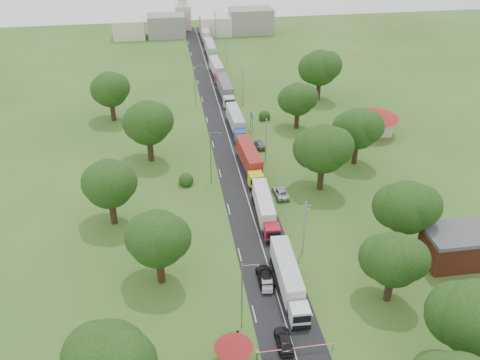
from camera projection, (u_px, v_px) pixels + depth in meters
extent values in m
plane|color=#2E571D|center=(257.00, 229.00, 83.24)|extent=(260.00, 260.00, 0.00)
cube|color=black|center=(238.00, 167.00, 100.23)|extent=(8.00, 200.00, 0.04)
cylinder|color=slate|center=(257.00, 355.00, 61.13)|extent=(0.20, 0.20, 1.10)
cube|color=slate|center=(257.00, 352.00, 60.87)|extent=(0.35, 0.35, 0.25)
cylinder|color=red|center=(296.00, 348.00, 61.48)|extent=(9.00, 0.12, 0.12)
cylinder|color=slate|center=(333.00, 346.00, 62.33)|extent=(0.10, 0.10, 1.00)
cube|color=beige|center=(234.00, 354.00, 60.44)|extent=(2.60, 2.60, 2.40)
cone|color=maroon|center=(234.00, 344.00, 59.57)|extent=(4.40, 4.40, 1.10)
cube|color=black|center=(245.00, 352.00, 60.51)|extent=(0.02, 1.20, 0.90)
cylinder|color=slate|center=(253.00, 125.00, 111.61)|extent=(0.12, 0.12, 4.00)
cylinder|color=slate|center=(251.00, 120.00, 113.65)|extent=(0.12, 0.12, 4.00)
cube|color=navy|center=(252.00, 115.00, 111.81)|extent=(0.06, 3.00, 1.00)
cube|color=silver|center=(252.00, 115.00, 111.81)|extent=(0.07, 3.10, 0.06)
cylinder|color=gray|center=(304.00, 228.00, 75.71)|extent=(0.24, 0.24, 9.00)
cube|color=gray|center=(306.00, 206.00, 73.76)|extent=(1.60, 0.10, 0.10)
cube|color=gray|center=(306.00, 209.00, 74.02)|extent=(1.20, 0.10, 0.10)
cylinder|color=gray|center=(266.00, 141.00, 99.50)|extent=(0.24, 0.24, 9.00)
cube|color=gray|center=(267.00, 122.00, 97.55)|extent=(1.60, 0.10, 0.10)
cube|color=gray|center=(267.00, 125.00, 97.81)|extent=(1.20, 0.10, 0.10)
cylinder|color=gray|center=(243.00, 87.00, 123.28)|extent=(0.24, 0.24, 9.00)
cube|color=gray|center=(243.00, 71.00, 121.34)|extent=(1.60, 0.10, 0.10)
cube|color=gray|center=(243.00, 73.00, 121.60)|extent=(1.20, 0.10, 0.10)
cylinder|color=gray|center=(227.00, 51.00, 147.07)|extent=(0.24, 0.24, 9.00)
cube|color=gray|center=(227.00, 37.00, 145.13)|extent=(1.60, 0.10, 0.10)
cube|color=gray|center=(227.00, 39.00, 145.39)|extent=(1.20, 0.10, 0.10)
cylinder|color=gray|center=(215.00, 25.00, 170.86)|extent=(0.24, 0.24, 9.00)
cube|color=gray|center=(215.00, 13.00, 168.92)|extent=(1.60, 0.10, 0.10)
cube|color=gray|center=(215.00, 14.00, 169.17)|extent=(1.20, 0.10, 0.10)
cylinder|color=slate|center=(242.00, 297.00, 62.97)|extent=(0.16, 0.16, 10.00)
cube|color=slate|center=(250.00, 265.00, 60.69)|extent=(1.80, 0.10, 0.10)
cube|color=slate|center=(257.00, 266.00, 60.87)|extent=(0.50, 0.22, 0.15)
cylinder|color=slate|center=(211.00, 158.00, 92.71)|extent=(0.16, 0.16, 10.00)
cube|color=slate|center=(215.00, 133.00, 90.42)|extent=(1.80, 0.10, 0.10)
cube|color=slate|center=(220.00, 134.00, 90.60)|extent=(0.50, 0.22, 0.15)
cylinder|color=slate|center=(195.00, 86.00, 122.44)|extent=(0.16, 0.16, 10.00)
cube|color=slate|center=(198.00, 66.00, 120.16)|extent=(1.80, 0.10, 0.10)
cube|color=slate|center=(201.00, 67.00, 120.34)|extent=(0.50, 0.22, 0.15)
cylinder|color=#382616|center=(466.00, 355.00, 58.93)|extent=(1.12, 1.12, 4.55)
sphere|color=#16320D|center=(477.00, 319.00, 56.09)|extent=(8.40, 8.40, 8.40)
sphere|color=#16320D|center=(458.00, 314.00, 57.51)|extent=(7.20, 7.20, 7.20)
cylinder|color=#382616|center=(389.00, 288.00, 68.79)|extent=(1.04, 1.04, 3.85)
sphere|color=#16320D|center=(394.00, 260.00, 66.40)|extent=(7.00, 7.00, 7.00)
sphere|color=#16320D|center=(408.00, 259.00, 65.33)|extent=(5.50, 5.50, 5.50)
sphere|color=#16320D|center=(382.00, 257.00, 67.58)|extent=(6.00, 6.00, 6.00)
cylinder|color=#382616|center=(401.00, 237.00, 77.98)|extent=(1.08, 1.08, 4.20)
sphere|color=#16320D|center=(407.00, 207.00, 75.36)|extent=(7.70, 7.70, 7.70)
sphere|color=#16320D|center=(421.00, 206.00, 74.18)|extent=(6.05, 6.05, 6.05)
sphere|color=#16320D|center=(395.00, 206.00, 76.66)|extent=(6.60, 6.60, 6.60)
cylinder|color=#382616|center=(321.00, 178.00, 92.27)|extent=(1.12, 1.12, 4.55)
sphere|color=#16320D|center=(323.00, 149.00, 89.42)|extent=(8.40, 8.40, 8.40)
sphere|color=#16320D|center=(334.00, 147.00, 88.13)|extent=(6.60, 6.60, 6.60)
sphere|color=#16320D|center=(314.00, 149.00, 90.84)|extent=(7.20, 7.20, 7.20)
cylinder|color=#382616|center=(355.00, 153.00, 100.33)|extent=(1.08, 1.08, 4.20)
sphere|color=#16320D|center=(358.00, 129.00, 97.71)|extent=(7.70, 7.70, 7.70)
sphere|color=#16320D|center=(368.00, 127.00, 96.53)|extent=(6.05, 6.05, 6.05)
sphere|color=#16320D|center=(350.00, 129.00, 99.01)|extent=(6.60, 6.60, 6.60)
cylinder|color=#382616|center=(297.00, 120.00, 113.95)|extent=(1.04, 1.04, 3.85)
sphere|color=#16320D|center=(298.00, 99.00, 111.56)|extent=(7.00, 7.00, 7.00)
sphere|color=#16320D|center=(305.00, 97.00, 110.49)|extent=(5.50, 5.50, 5.50)
sphere|color=#16320D|center=(292.00, 99.00, 112.74)|extent=(6.00, 6.00, 6.00)
cylinder|color=#382616|center=(318.00, 90.00, 127.68)|extent=(1.12, 1.12, 4.55)
sphere|color=#16320D|center=(320.00, 68.00, 124.84)|extent=(8.40, 8.40, 8.40)
sphere|color=#16320D|center=(328.00, 65.00, 123.55)|extent=(6.60, 6.60, 6.60)
sphere|color=#16320D|center=(313.00, 68.00, 126.26)|extent=(7.20, 7.20, 7.20)
sphere|color=#16320D|center=(98.00, 357.00, 52.55)|extent=(7.20, 7.20, 7.20)
cylinder|color=#382616|center=(160.00, 269.00, 71.71)|extent=(1.08, 1.08, 4.20)
sphere|color=#16320D|center=(157.00, 239.00, 69.09)|extent=(7.70, 7.70, 7.70)
sphere|color=#16320D|center=(168.00, 238.00, 67.91)|extent=(6.05, 6.05, 6.05)
sphere|color=#16320D|center=(149.00, 237.00, 70.40)|extent=(6.60, 6.60, 6.60)
cylinder|color=#382616|center=(113.00, 212.00, 83.54)|extent=(1.08, 1.08, 4.20)
sphere|color=#16320D|center=(109.00, 184.00, 80.92)|extent=(7.70, 7.70, 7.70)
sphere|color=#16320D|center=(117.00, 182.00, 79.74)|extent=(6.05, 6.05, 6.05)
sphere|color=#16320D|center=(103.00, 183.00, 82.23)|extent=(6.60, 6.60, 6.60)
cylinder|color=#382616|center=(150.00, 150.00, 101.22)|extent=(1.12, 1.12, 4.55)
sphere|color=#16320D|center=(148.00, 123.00, 98.38)|extent=(8.40, 8.40, 8.40)
sphere|color=#16320D|center=(156.00, 121.00, 97.09)|extent=(6.60, 6.60, 6.60)
sphere|color=#16320D|center=(142.00, 123.00, 99.80)|extent=(7.20, 7.20, 7.20)
cylinder|color=#382616|center=(113.00, 111.00, 117.26)|extent=(1.08, 1.08, 4.20)
sphere|color=#16320D|center=(110.00, 89.00, 114.64)|extent=(7.70, 7.70, 7.70)
sphere|color=#16320D|center=(116.00, 87.00, 113.47)|extent=(6.05, 6.05, 6.05)
sphere|color=#16320D|center=(106.00, 90.00, 115.95)|extent=(6.60, 6.60, 6.60)
cube|color=maroon|center=(454.00, 248.00, 75.26)|extent=(8.00, 6.00, 4.60)
cube|color=#47494F|center=(457.00, 234.00, 73.93)|extent=(8.60, 6.60, 0.60)
cube|color=beige|center=(372.00, 125.00, 111.62)|extent=(7.00, 5.00, 4.00)
cone|color=maroon|center=(374.00, 112.00, 110.13)|extent=(10.08, 10.08, 1.80)
cube|color=gray|center=(166.00, 26.00, 173.60)|extent=(12.00, 8.00, 7.00)
cube|color=beige|center=(215.00, 25.00, 175.94)|extent=(10.00, 8.00, 6.00)
cube|color=gray|center=(251.00, 21.00, 177.00)|extent=(14.00, 8.00, 8.00)
cube|color=beige|center=(129.00, 29.00, 172.29)|extent=(10.00, 8.00, 6.00)
cube|color=beige|center=(183.00, 17.00, 180.92)|extent=(5.00, 5.00, 8.00)
cylinder|color=silver|center=(182.00, 2.00, 178.37)|extent=(3.20, 3.20, 2.00)
cube|color=white|center=(300.00, 314.00, 65.33)|extent=(2.41, 2.41, 2.45)
cube|color=black|center=(302.00, 320.00, 64.15)|extent=(2.25, 0.08, 1.08)
cube|color=slate|center=(301.00, 327.00, 64.87)|extent=(2.16, 0.31, 0.34)
cube|color=slate|center=(287.00, 282.00, 71.55)|extent=(2.57, 11.31, 0.29)
cube|color=silver|center=(287.00, 270.00, 70.90)|extent=(2.77, 11.61, 2.94)
cylinder|color=black|center=(301.00, 326.00, 65.10)|extent=(2.30, 0.98, 0.98)
cylinder|color=black|center=(297.00, 315.00, 66.60)|extent=(2.30, 0.98, 0.98)
cylinder|color=black|center=(281.00, 267.00, 74.58)|extent=(2.30, 0.98, 0.98)
cylinder|color=black|center=(279.00, 260.00, 75.83)|extent=(2.30, 0.98, 0.98)
cube|color=maroon|center=(272.00, 233.00, 79.94)|extent=(2.32, 2.32, 2.32)
cube|color=black|center=(274.00, 235.00, 78.82)|extent=(2.13, 0.12, 1.02)
cube|color=slate|center=(273.00, 242.00, 79.51)|extent=(2.05, 0.34, 0.32)
cube|color=slate|center=(264.00, 213.00, 85.83)|extent=(2.61, 10.74, 0.28)
cube|color=silver|center=(264.00, 203.00, 85.21)|extent=(2.81, 11.03, 2.78)
cylinder|color=black|center=(273.00, 241.00, 79.73)|extent=(2.18, 0.93, 0.93)
cylinder|color=black|center=(271.00, 235.00, 81.14)|extent=(2.18, 0.93, 0.93)
cylinder|color=black|center=(260.00, 203.00, 88.70)|extent=(2.18, 0.93, 0.93)
cylinder|color=black|center=(258.00, 198.00, 89.88)|extent=(2.18, 0.93, 0.93)
cube|color=yellow|center=(256.00, 180.00, 93.02)|extent=(2.55, 2.55, 2.52)
cube|color=black|center=(257.00, 182.00, 91.80)|extent=(2.31, 0.16, 1.11)
cube|color=slate|center=(257.00, 188.00, 92.55)|extent=(2.22, 0.38, 0.35)
cube|color=slate|center=(249.00, 164.00, 99.41)|extent=(2.99, 11.69, 0.30)
cube|color=maroon|center=(249.00, 155.00, 98.74)|extent=(3.21, 12.00, 3.02)
cylinder|color=black|center=(257.00, 188.00, 92.79)|extent=(2.37, 1.01, 1.01)
cylinder|color=black|center=(255.00, 182.00, 94.33)|extent=(2.37, 1.01, 1.01)
cylinder|color=black|center=(246.00, 157.00, 102.53)|extent=(2.37, 1.01, 1.01)
cylinder|color=black|center=(245.00, 153.00, 103.82)|extent=(2.37, 1.01, 1.01)
cube|color=#1A4A9C|center=(240.00, 136.00, 108.14)|extent=(2.32, 2.32, 2.36)
cube|color=black|center=(241.00, 137.00, 107.01)|extent=(2.17, 0.08, 1.04)
cube|color=slate|center=(241.00, 143.00, 107.70)|extent=(2.08, 0.31, 0.33)
cube|color=slate|center=(236.00, 126.00, 114.14)|extent=(2.46, 10.90, 0.28)
cube|color=#AAABAF|center=(235.00, 118.00, 113.51)|extent=(2.66, 11.19, 2.83)
cylinder|color=black|center=(241.00, 142.00, 107.93)|extent=(2.22, 0.94, 0.94)
cylinder|color=black|center=(240.00, 139.00, 109.37)|extent=(2.22, 0.94, 0.94)
cylinder|color=black|center=(233.00, 120.00, 117.06)|extent=(2.22, 0.94, 0.94)
cylinder|color=black|center=(232.00, 118.00, 118.26)|extent=(2.22, 0.94, 0.94)
cube|color=silver|center=(229.00, 102.00, 123.34)|extent=(2.47, 2.47, 2.51)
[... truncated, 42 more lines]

